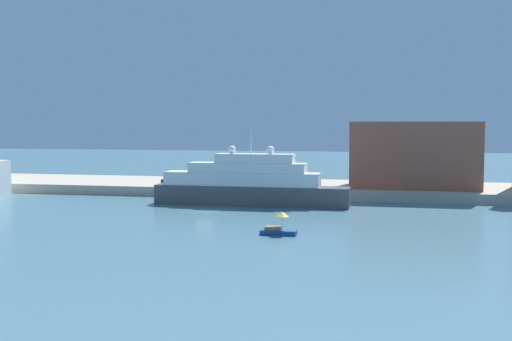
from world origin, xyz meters
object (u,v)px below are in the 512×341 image
object	(u,v)px
small_motorboat	(279,228)
parked_car	(173,180)
harbor_building	(414,155)
person_figure	(190,182)
mooring_bollard	(227,185)
large_yacht	(248,185)

from	to	relation	value
small_motorboat	parked_car	world-z (taller)	parked_car
harbor_building	person_figure	distance (m)	38.05
harbor_building	mooring_bollard	xyz separation A→B (m)	(-30.28, -8.22, -5.06)
large_yacht	small_motorboat	distance (m)	26.00
large_yacht	person_figure	bearing A→B (deg)	141.28
mooring_bollard	large_yacht	bearing A→B (deg)	-56.99
large_yacht	harbor_building	xyz separation A→B (m)	(24.44, 17.21, 3.96)
parked_car	person_figure	distance (m)	5.66
harbor_building	mooring_bollard	distance (m)	31.78
parked_car	small_motorboat	bearing A→B (deg)	-55.50
harbor_building	person_figure	bearing A→B (deg)	-169.20
small_motorboat	harbor_building	size ratio (longest dim) A/B	0.19
person_figure	mooring_bollard	size ratio (longest dim) A/B	1.99
large_yacht	person_figure	size ratio (longest dim) A/B	18.71
small_motorboat	parked_car	xyz separation A→B (m)	(-26.12, 38.01, 1.41)
parked_car	mooring_bollard	distance (m)	12.13
small_motorboat	person_figure	world-z (taller)	person_figure
parked_car	person_figure	xyz separation A→B (m)	(4.33, -3.64, 0.11)
mooring_bollard	small_motorboat	bearing A→B (deg)	-65.73
parked_car	large_yacht	bearing A→B (deg)	-39.06
small_motorboat	mooring_bollard	size ratio (longest dim) A/B	5.00
harbor_building	parked_car	xyz separation A→B (m)	(-41.42, -3.43, -4.85)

